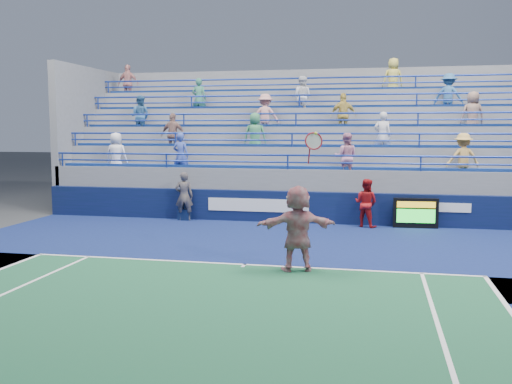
% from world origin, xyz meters
% --- Properties ---
extents(ground, '(120.00, 120.00, 0.00)m').
position_xyz_m(ground, '(0.00, 0.00, 0.00)').
color(ground, '#333538').
extents(sponsor_wall, '(18.00, 0.32, 1.10)m').
position_xyz_m(sponsor_wall, '(0.00, 6.50, 0.55)').
color(sponsor_wall, '#091634').
rests_on(sponsor_wall, ground).
extents(bleacher_stand, '(18.00, 5.60, 6.13)m').
position_xyz_m(bleacher_stand, '(-0.00, 10.27, 1.55)').
color(bleacher_stand, slate).
rests_on(bleacher_stand, ground).
extents(serve_speed_board, '(1.45, 0.24, 1.00)m').
position_xyz_m(serve_speed_board, '(4.35, 6.17, 0.50)').
color(serve_speed_board, black).
rests_on(serve_speed_board, ground).
extents(judge_chair, '(0.41, 0.41, 0.73)m').
position_xyz_m(judge_chair, '(-3.66, 6.25, 0.23)').
color(judge_chair, '#0B1839').
rests_on(judge_chair, ground).
extents(tennis_player, '(1.94, 1.12, 3.20)m').
position_xyz_m(tennis_player, '(1.31, -0.28, 1.00)').
color(tennis_player, silver).
rests_on(tennis_player, ground).
extents(line_judge, '(0.72, 0.55, 1.75)m').
position_xyz_m(line_judge, '(-3.64, 6.12, 0.88)').
color(line_judge, '#131834').
rests_on(line_judge, ground).
extents(ball_girl, '(0.97, 0.88, 1.62)m').
position_xyz_m(ball_girl, '(2.74, 6.05, 0.81)').
color(ball_girl, '#A11216').
rests_on(ball_girl, ground).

